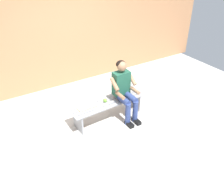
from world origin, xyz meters
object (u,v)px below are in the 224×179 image
bench_near (108,105)px  person_seated (124,89)px  apple (105,100)px  book_open (88,107)px

bench_near → person_seated: 0.48m
apple → book_open: apple is taller
apple → bench_near: bearing=174.1°
bench_near → person_seated: size_ratio=1.34×
bench_near → person_seated: bearing=163.0°
person_seated → apple: 0.45m
bench_near → book_open: bearing=-3.4°
person_seated → apple: person_seated is taller
bench_near → apple: 0.15m
person_seated → book_open: 0.81m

